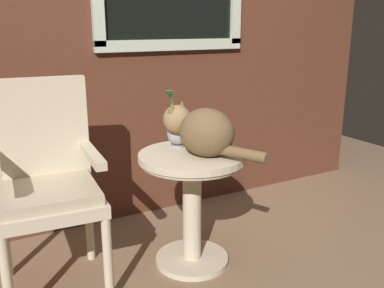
{
  "coord_description": "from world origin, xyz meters",
  "views": [
    {
      "loc": [
        -0.92,
        -1.69,
        1.26
      ],
      "look_at": [
        0.1,
        0.15,
        0.67
      ],
      "focal_mm": 40.13,
      "sensor_mm": 36.0,
      "label": 1
    }
  ],
  "objects_px": {
    "wicker_chair": "(45,176)",
    "cat": "(203,131)",
    "pewter_vase_with_ivy": "(178,130)",
    "wicker_side_table": "(192,187)"
  },
  "relations": [
    {
      "from": "wicker_chair",
      "to": "cat",
      "type": "height_order",
      "value": "wicker_chair"
    },
    {
      "from": "wicker_side_table",
      "to": "pewter_vase_with_ivy",
      "type": "bearing_deg",
      "value": 92.67
    },
    {
      "from": "wicker_chair",
      "to": "pewter_vase_with_ivy",
      "type": "bearing_deg",
      "value": -2.68
    },
    {
      "from": "wicker_side_table",
      "to": "cat",
      "type": "bearing_deg",
      "value": -55.03
    },
    {
      "from": "wicker_chair",
      "to": "wicker_side_table",
      "type": "bearing_deg",
      "value": -14.33
    },
    {
      "from": "wicker_chair",
      "to": "pewter_vase_with_ivy",
      "type": "xyz_separation_m",
      "value": [
        0.69,
        -0.03,
        0.15
      ]
    },
    {
      "from": "wicker_chair",
      "to": "cat",
      "type": "relative_size",
      "value": 1.81
    },
    {
      "from": "cat",
      "to": "pewter_vase_with_ivy",
      "type": "bearing_deg",
      "value": 101.87
    },
    {
      "from": "wicker_chair",
      "to": "pewter_vase_with_ivy",
      "type": "height_order",
      "value": "wicker_chair"
    },
    {
      "from": "pewter_vase_with_ivy",
      "to": "wicker_side_table",
      "type": "bearing_deg",
      "value": -87.33
    }
  ]
}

